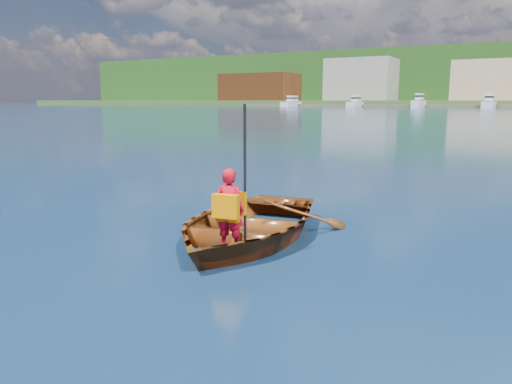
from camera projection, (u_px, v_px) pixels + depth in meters
The scene contains 5 objects.
ground at pixel (262, 233), 7.62m from camera, with size 600.00×600.00×0.00m.
rowboat at pixel (246, 224), 7.27m from camera, with size 2.99×3.86×0.74m.
child_paddler at pixel (230, 209), 6.31m from camera, with size 0.42×0.38×1.85m.
dock at pixel (504, 106), 136.82m from camera, with size 160.04×6.00×0.80m.
waterfront_buildings at pixel (496, 81), 151.84m from camera, with size 202.00×16.00×14.00m.
Camera 1 is at (3.50, -6.50, 2.00)m, focal length 35.00 mm.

